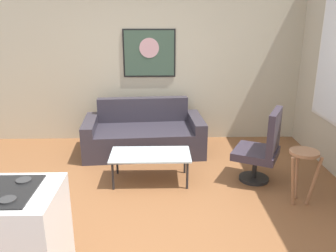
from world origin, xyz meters
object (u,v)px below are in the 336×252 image
Objects in this scene: bar_stool at (303,163)px; wall_painting at (149,53)px; coffee_table at (150,156)px; armchair at (263,148)px; couch at (144,135)px.

wall_painting is at bearing 128.23° from bar_stool.
coffee_table is 2.01m from wall_painting.
wall_painting is (-1.78, 2.26, 0.98)m from bar_stool.
armchair is at bearing 118.22° from bar_stool.
armchair is 2.47m from wall_painting.
couch is 1.85× the size of coffee_table.
armchair is at bearing -1.71° from coffee_table.
wall_painting is at bearing 131.01° from armchair.
coffee_table is 1.05× the size of armchair.
armchair is 1.51× the size of bar_stool.
armchair reaches higher than couch.
coffee_table is at bearing 161.00° from bar_stool.
couch reaches higher than bar_stool.
couch is at bearing 144.93° from armchair.
coffee_table is 1.84m from bar_stool.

